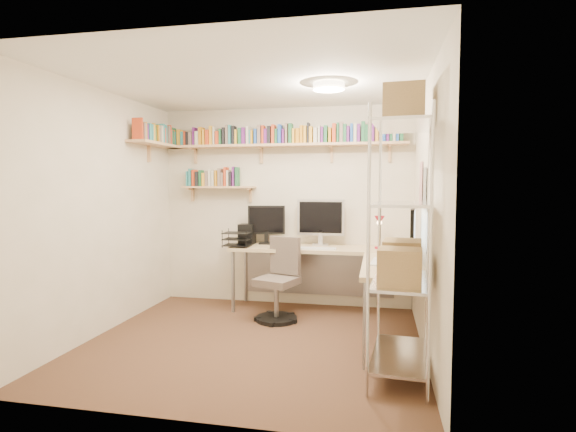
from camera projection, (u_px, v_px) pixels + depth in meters
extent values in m
plane|color=#4C2920|center=(253.00, 342.00, 4.37)|extent=(3.20, 3.20, 0.00)
cube|color=beige|center=(285.00, 207.00, 5.75)|extent=(3.20, 0.04, 2.50)
cube|color=beige|center=(102.00, 212.00, 4.60)|extent=(0.04, 3.00, 2.50)
cube|color=beige|center=(427.00, 217.00, 3.97)|extent=(0.04, 3.00, 2.50)
cube|color=beige|center=(187.00, 230.00, 2.82)|extent=(3.20, 0.04, 2.50)
cube|color=white|center=(252.00, 81.00, 4.20)|extent=(3.20, 3.00, 0.04)
cube|color=white|center=(421.00, 183.00, 4.48)|extent=(0.01, 0.30, 0.42)
cube|color=silver|center=(425.00, 188.00, 4.10)|extent=(0.01, 0.28, 0.38)
cylinder|color=#FFEAC6|center=(329.00, 87.00, 4.25)|extent=(0.30, 0.30, 0.06)
cube|color=#DCB57C|center=(283.00, 145.00, 5.57)|extent=(3.05, 0.25, 0.03)
cube|color=#DCB57C|center=(157.00, 144.00, 5.45)|extent=(0.25, 1.00, 0.03)
cube|color=#DCB57C|center=(219.00, 187.00, 5.80)|extent=(0.95, 0.20, 0.02)
cube|color=#DCB57C|center=(194.00, 153.00, 5.88)|extent=(0.03, 0.20, 0.20)
cube|color=#DCB57C|center=(261.00, 152.00, 5.70)|extent=(0.03, 0.20, 0.20)
cube|color=#DCB57C|center=(331.00, 151.00, 5.52)|extent=(0.03, 0.20, 0.20)
cube|color=#DCB57C|center=(390.00, 150.00, 5.38)|extent=(0.03, 0.20, 0.20)
cube|color=#22663B|center=(173.00, 137.00, 5.85)|extent=(0.03, 0.12, 0.23)
cube|color=teal|center=(176.00, 139.00, 5.85)|extent=(0.03, 0.13, 0.18)
cube|color=gold|center=(180.00, 138.00, 5.84)|extent=(0.04, 0.13, 0.21)
cube|color=teal|center=(183.00, 139.00, 5.83)|extent=(0.03, 0.13, 0.18)
cube|color=red|center=(186.00, 139.00, 5.82)|extent=(0.02, 0.11, 0.18)
cube|color=black|center=(188.00, 139.00, 5.81)|extent=(0.04, 0.12, 0.17)
cube|color=#7F685C|center=(192.00, 139.00, 5.80)|extent=(0.04, 0.14, 0.17)
cube|color=#651F77|center=(195.00, 137.00, 5.79)|extent=(0.02, 0.14, 0.23)
cube|color=beige|center=(198.00, 139.00, 5.79)|extent=(0.04, 0.15, 0.18)
cube|color=orange|center=(202.00, 137.00, 5.78)|extent=(0.04, 0.13, 0.23)
cube|color=gold|center=(205.00, 138.00, 5.77)|extent=(0.03, 0.15, 0.20)
cube|color=red|center=(209.00, 138.00, 5.76)|extent=(0.04, 0.14, 0.19)
cube|color=gold|center=(212.00, 136.00, 5.75)|extent=(0.04, 0.12, 0.24)
cube|color=beige|center=(215.00, 136.00, 5.74)|extent=(0.02, 0.13, 0.23)
cube|color=red|center=(218.00, 139.00, 5.73)|extent=(0.04, 0.14, 0.17)
cube|color=#22663B|center=(221.00, 137.00, 5.72)|extent=(0.03, 0.13, 0.20)
cube|color=black|center=(225.00, 137.00, 5.71)|extent=(0.03, 0.13, 0.22)
cube|color=#7F685C|center=(228.00, 135.00, 5.70)|extent=(0.03, 0.12, 0.25)
cube|color=teal|center=(231.00, 135.00, 5.70)|extent=(0.03, 0.13, 0.25)
cube|color=black|center=(234.00, 136.00, 5.69)|extent=(0.03, 0.12, 0.24)
cube|color=gold|center=(237.00, 138.00, 5.68)|extent=(0.03, 0.13, 0.19)
cube|color=#22663B|center=(241.00, 137.00, 5.67)|extent=(0.04, 0.12, 0.21)
cube|color=#651F77|center=(244.00, 136.00, 5.66)|extent=(0.04, 0.12, 0.21)
cube|color=beige|center=(248.00, 136.00, 5.65)|extent=(0.03, 0.12, 0.23)
cube|color=teal|center=(251.00, 138.00, 5.65)|extent=(0.02, 0.12, 0.18)
cube|color=orange|center=(253.00, 138.00, 5.64)|extent=(0.02, 0.15, 0.17)
cube|color=#2253B3|center=(256.00, 137.00, 5.63)|extent=(0.03, 0.13, 0.19)
cube|color=#7F685C|center=(260.00, 135.00, 5.62)|extent=(0.04, 0.13, 0.24)
cube|color=red|center=(264.00, 135.00, 5.61)|extent=(0.03, 0.12, 0.23)
cube|color=#651F77|center=(266.00, 137.00, 5.61)|extent=(0.04, 0.12, 0.19)
cube|color=black|center=(270.00, 135.00, 5.60)|extent=(0.04, 0.13, 0.22)
cube|color=red|center=(274.00, 135.00, 5.59)|extent=(0.04, 0.13, 0.24)
cube|color=#22663B|center=(277.00, 137.00, 5.58)|extent=(0.03, 0.14, 0.18)
cube|color=#2253B3|center=(280.00, 134.00, 5.57)|extent=(0.04, 0.12, 0.24)
cube|color=#651F77|center=(284.00, 137.00, 5.56)|extent=(0.03, 0.14, 0.18)
cube|color=#7F685C|center=(287.00, 134.00, 5.55)|extent=(0.03, 0.15, 0.25)
cube|color=#22663B|center=(291.00, 134.00, 5.54)|extent=(0.04, 0.12, 0.25)
cube|color=gold|center=(294.00, 136.00, 5.54)|extent=(0.03, 0.15, 0.18)
cube|color=orange|center=(298.00, 136.00, 5.53)|extent=(0.04, 0.11, 0.19)
cube|color=orange|center=(302.00, 135.00, 5.52)|extent=(0.04, 0.12, 0.22)
cube|color=gold|center=(305.00, 135.00, 5.51)|extent=(0.03, 0.12, 0.22)
cube|color=black|center=(309.00, 133.00, 5.50)|extent=(0.02, 0.14, 0.25)
cube|color=gold|center=(311.00, 135.00, 5.49)|extent=(0.04, 0.15, 0.20)
cube|color=beige|center=(316.00, 136.00, 5.48)|extent=(0.04, 0.13, 0.19)
cube|color=beige|center=(319.00, 135.00, 5.47)|extent=(0.02, 0.12, 0.21)
cube|color=#651F77|center=(322.00, 135.00, 5.47)|extent=(0.03, 0.14, 0.19)
cube|color=#22663B|center=(326.00, 135.00, 5.46)|extent=(0.04, 0.14, 0.21)
cube|color=orange|center=(330.00, 136.00, 5.45)|extent=(0.03, 0.12, 0.18)
cube|color=red|center=(334.00, 133.00, 5.44)|extent=(0.04, 0.12, 0.23)
cube|color=#22663B|center=(338.00, 133.00, 5.43)|extent=(0.02, 0.13, 0.24)
cube|color=#7F685C|center=(341.00, 133.00, 5.42)|extent=(0.04, 0.12, 0.25)
cube|color=#22663B|center=(345.00, 134.00, 5.41)|extent=(0.04, 0.11, 0.22)
cube|color=#651F77|center=(348.00, 135.00, 5.40)|extent=(0.03, 0.13, 0.20)
cube|color=#2253B3|center=(352.00, 133.00, 5.40)|extent=(0.03, 0.13, 0.23)
cube|color=beige|center=(355.00, 133.00, 5.39)|extent=(0.04, 0.13, 0.22)
cube|color=#651F77|center=(359.00, 133.00, 5.38)|extent=(0.03, 0.13, 0.22)
cube|color=#22663B|center=(363.00, 132.00, 5.37)|extent=(0.04, 0.12, 0.25)
cube|color=#22663B|center=(367.00, 134.00, 5.36)|extent=(0.03, 0.12, 0.21)
cube|color=#22663B|center=(370.00, 134.00, 5.35)|extent=(0.03, 0.12, 0.19)
cube|color=#651F77|center=(373.00, 133.00, 5.35)|extent=(0.04, 0.12, 0.23)
cube|color=gold|center=(377.00, 132.00, 5.34)|extent=(0.04, 0.12, 0.24)
cube|color=#651F77|center=(380.00, 134.00, 5.33)|extent=(0.02, 0.15, 0.20)
cube|color=#2253B3|center=(384.00, 133.00, 5.32)|extent=(0.04, 0.13, 0.23)
cube|color=#651F77|center=(388.00, 133.00, 5.31)|extent=(0.03, 0.15, 0.21)
cube|color=#22663B|center=(391.00, 133.00, 5.30)|extent=(0.03, 0.12, 0.22)
cube|color=beige|center=(394.00, 134.00, 5.30)|extent=(0.03, 0.11, 0.19)
cube|color=#2253B3|center=(397.00, 133.00, 5.29)|extent=(0.03, 0.13, 0.21)
cube|color=#22663B|center=(401.00, 132.00, 5.28)|extent=(0.04, 0.12, 0.24)
cube|color=red|center=(138.00, 129.00, 5.01)|extent=(0.13, 0.02, 0.24)
cube|color=#7F685C|center=(140.00, 131.00, 5.06)|extent=(0.15, 0.04, 0.19)
cube|color=orange|center=(142.00, 131.00, 5.10)|extent=(0.13, 0.02, 0.20)
cube|color=#651F77|center=(143.00, 132.00, 5.13)|extent=(0.13, 0.03, 0.19)
cube|color=teal|center=(145.00, 132.00, 5.17)|extent=(0.15, 0.04, 0.20)
cube|color=teal|center=(147.00, 133.00, 5.22)|extent=(0.15, 0.03, 0.20)
cube|color=gold|center=(149.00, 134.00, 5.26)|extent=(0.14, 0.03, 0.19)
cube|color=gold|center=(150.00, 133.00, 5.29)|extent=(0.12, 0.03, 0.22)
cube|color=#22663B|center=(152.00, 134.00, 5.32)|extent=(0.11, 0.03, 0.19)
cube|color=orange|center=(153.00, 134.00, 5.36)|extent=(0.15, 0.03, 0.21)
cube|color=#7F685C|center=(155.00, 136.00, 5.40)|extent=(0.13, 0.04, 0.17)
cube|color=beige|center=(157.00, 135.00, 5.45)|extent=(0.15, 0.04, 0.21)
cube|color=teal|center=(159.00, 134.00, 5.50)|extent=(0.14, 0.04, 0.24)
cube|color=red|center=(161.00, 136.00, 5.55)|extent=(0.13, 0.03, 0.20)
cube|color=teal|center=(162.00, 135.00, 5.59)|extent=(0.11, 0.04, 0.23)
cube|color=#7F685C|center=(164.00, 135.00, 5.64)|extent=(0.15, 0.04, 0.23)
cube|color=red|center=(166.00, 135.00, 5.68)|extent=(0.15, 0.02, 0.25)
cube|color=#7F685C|center=(167.00, 138.00, 5.72)|extent=(0.13, 0.03, 0.19)
cube|color=#22663B|center=(169.00, 138.00, 5.76)|extent=(0.14, 0.04, 0.19)
cube|color=red|center=(170.00, 138.00, 5.80)|extent=(0.12, 0.03, 0.20)
cube|color=#22663B|center=(171.00, 138.00, 5.83)|extent=(0.13, 0.03, 0.21)
cube|color=black|center=(173.00, 139.00, 5.86)|extent=(0.12, 0.02, 0.18)
cube|color=teal|center=(189.00, 179.00, 5.88)|extent=(0.02, 0.13, 0.19)
cube|color=teal|center=(191.00, 177.00, 5.87)|extent=(0.03, 0.12, 0.23)
cube|color=red|center=(195.00, 178.00, 5.86)|extent=(0.04, 0.12, 0.21)
cube|color=black|center=(198.00, 179.00, 5.85)|extent=(0.04, 0.15, 0.19)
cube|color=#22663B|center=(201.00, 178.00, 5.84)|extent=(0.03, 0.12, 0.21)
cube|color=gold|center=(205.00, 180.00, 5.83)|extent=(0.04, 0.14, 0.17)
cube|color=#7F685C|center=(208.00, 179.00, 5.82)|extent=(0.04, 0.14, 0.20)
cube|color=beige|center=(211.00, 178.00, 5.81)|extent=(0.04, 0.14, 0.21)
cube|color=beige|center=(214.00, 179.00, 5.81)|extent=(0.03, 0.14, 0.20)
cube|color=orange|center=(217.00, 178.00, 5.80)|extent=(0.03, 0.14, 0.20)
cube|color=#7F685C|center=(221.00, 177.00, 5.79)|extent=(0.04, 0.13, 0.23)
cube|color=#7F685C|center=(224.00, 179.00, 5.78)|extent=(0.03, 0.15, 0.17)
cube|color=red|center=(226.00, 177.00, 5.77)|extent=(0.03, 0.14, 0.24)
cube|color=beige|center=(229.00, 178.00, 5.77)|extent=(0.02, 0.14, 0.20)
cube|color=black|center=(231.00, 179.00, 5.76)|extent=(0.03, 0.11, 0.18)
cube|color=#651F77|center=(234.00, 176.00, 5.75)|extent=(0.03, 0.12, 0.25)
cube|color=#22663B|center=(237.00, 177.00, 5.74)|extent=(0.03, 0.11, 0.24)
cube|color=beige|center=(315.00, 248.00, 5.42)|extent=(2.01, 0.63, 0.04)
cube|color=beige|center=(396.00, 266.00, 4.24)|extent=(0.63, 1.37, 0.04)
cylinder|color=gray|center=(233.00, 282.00, 5.38)|extent=(0.04, 0.04, 0.74)
cylinder|color=gray|center=(246.00, 273.00, 5.90)|extent=(0.04, 0.04, 0.74)
cylinder|color=gray|center=(414.00, 280.00, 5.48)|extent=(0.04, 0.04, 0.74)
cylinder|color=gray|center=(365.00, 326.00, 3.70)|extent=(0.04, 0.04, 0.74)
cylinder|color=gray|center=(432.00, 330.00, 3.59)|extent=(0.04, 0.04, 0.74)
cube|color=gray|center=(318.00, 272.00, 5.72)|extent=(1.90, 0.02, 0.58)
cube|color=silver|center=(321.00, 217.00, 5.51)|extent=(0.58, 0.03, 0.44)
cube|color=black|center=(320.00, 217.00, 5.49)|extent=(0.52, 0.00, 0.38)
cube|color=black|center=(266.00, 220.00, 5.65)|extent=(0.47, 0.03, 0.36)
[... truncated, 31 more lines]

